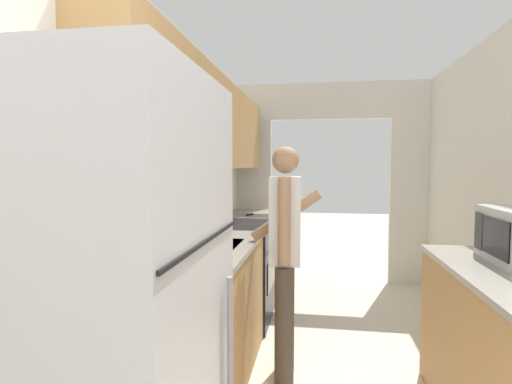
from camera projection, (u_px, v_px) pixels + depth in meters
wall_left at (171, 162)px, 2.73m from camera, size 0.38×7.05×2.50m
wall_far_with_doorway at (329, 169)px, 5.02m from camera, size 2.78×0.06×2.50m
counter_left at (223, 291)px, 3.22m from camera, size 0.62×3.45×0.92m
refrigerator at (93, 359)px, 1.24m from camera, size 0.76×0.75×1.74m
range_oven at (239, 271)px, 3.81m from camera, size 0.66×0.79×1.06m
person at (285, 256)px, 2.73m from camera, size 0.52×0.38×1.60m
knife at (251, 214)px, 4.46m from camera, size 0.13×0.32×0.02m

